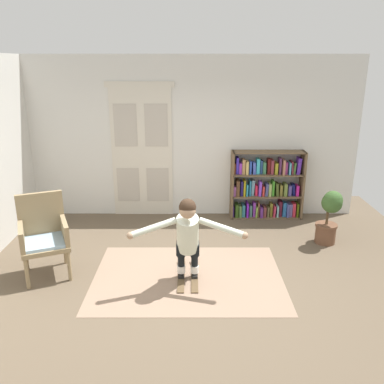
{
  "coord_description": "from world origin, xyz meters",
  "views": [
    {
      "loc": [
        -0.02,
        -4.65,
        2.78
      ],
      "look_at": [
        -0.04,
        0.66,
        1.05
      ],
      "focal_mm": 37.65,
      "sensor_mm": 36.0,
      "label": 1
    }
  ],
  "objects_px": {
    "bookshelf": "(267,188)",
    "wicker_chair": "(45,233)",
    "potted_plant": "(332,212)",
    "person_skier": "(189,233)",
    "skis_pair": "(189,275)"
  },
  "relations": [
    {
      "from": "wicker_chair",
      "to": "skis_pair",
      "type": "relative_size",
      "value": 1.31
    },
    {
      "from": "potted_plant",
      "to": "person_skier",
      "type": "height_order",
      "value": "person_skier"
    },
    {
      "from": "wicker_chair",
      "to": "person_skier",
      "type": "xyz_separation_m",
      "value": [
        1.93,
        -0.28,
        0.13
      ]
    },
    {
      "from": "skis_pair",
      "to": "person_skier",
      "type": "distance_m",
      "value": 0.71
    },
    {
      "from": "person_skier",
      "to": "bookshelf",
      "type": "bearing_deg",
      "value": 59.34
    },
    {
      "from": "bookshelf",
      "to": "wicker_chair",
      "type": "height_order",
      "value": "bookshelf"
    },
    {
      "from": "bookshelf",
      "to": "wicker_chair",
      "type": "relative_size",
      "value": 1.2
    },
    {
      "from": "wicker_chair",
      "to": "potted_plant",
      "type": "xyz_separation_m",
      "value": [
        4.15,
        0.92,
        -0.04
      ]
    },
    {
      "from": "bookshelf",
      "to": "skis_pair",
      "type": "xyz_separation_m",
      "value": [
        -1.41,
        -2.2,
        -0.55
      ]
    },
    {
      "from": "potted_plant",
      "to": "bookshelf",
      "type": "bearing_deg",
      "value": 124.23
    },
    {
      "from": "potted_plant",
      "to": "wicker_chair",
      "type": "bearing_deg",
      "value": -167.5
    },
    {
      "from": "bookshelf",
      "to": "skis_pair",
      "type": "relative_size",
      "value": 1.57
    },
    {
      "from": "bookshelf",
      "to": "person_skier",
      "type": "distance_m",
      "value": 2.77
    },
    {
      "from": "wicker_chair",
      "to": "skis_pair",
      "type": "bearing_deg",
      "value": -3.04
    },
    {
      "from": "wicker_chair",
      "to": "skis_pair",
      "type": "xyz_separation_m",
      "value": [
        1.93,
        -0.1,
        -0.56
      ]
    }
  ]
}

